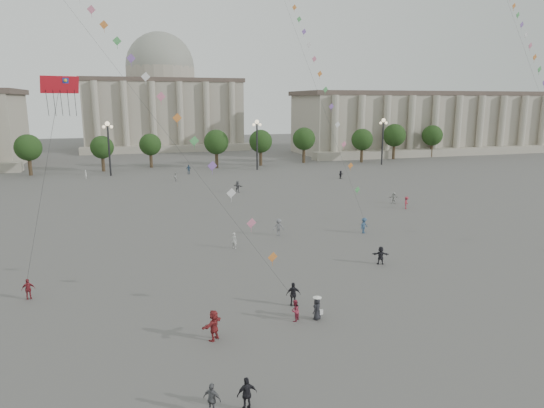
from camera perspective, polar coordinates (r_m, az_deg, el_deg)
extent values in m
plane|color=#53504E|center=(35.39, 4.36, -12.14)|extent=(360.00, 360.00, 0.00)
cube|color=#9E9785|center=(152.38, 18.22, 8.98)|extent=(80.00, 22.00, 16.00)
cube|color=#4E4139|center=(152.26, 18.43, 12.20)|extent=(81.60, 22.44, 1.20)
cube|color=#9E9785|center=(142.39, 21.01, 5.78)|extent=(84.00, 4.00, 2.00)
cube|color=#9E9785|center=(160.57, -12.74, 10.12)|extent=(46.00, 30.00, 20.00)
cube|color=#4E4139|center=(160.62, -12.92, 13.89)|extent=(46.92, 30.60, 1.20)
cube|color=#9E9785|center=(144.19, -12.07, 6.38)|extent=(48.30, 4.00, 2.00)
cylinder|color=#9E9785|center=(160.71, -12.95, 14.57)|extent=(21.00, 21.00, 5.00)
sphere|color=gray|center=(160.85, -12.99, 15.46)|extent=(21.00, 21.00, 21.00)
cylinder|color=#34271A|center=(110.32, -26.20, 4.16)|extent=(0.70, 0.70, 3.52)
sphere|color=#193113|center=(109.96, -26.38, 6.05)|extent=(5.12, 5.12, 5.12)
cylinder|color=#34271A|center=(108.99, -19.97, 4.59)|extent=(0.70, 0.70, 3.52)
sphere|color=#193113|center=(108.62, -20.11, 6.51)|extent=(5.12, 5.12, 5.12)
cylinder|color=#34271A|center=(108.97, -13.64, 4.97)|extent=(0.70, 0.70, 3.52)
sphere|color=#193113|center=(108.60, -13.74, 6.89)|extent=(5.12, 5.12, 5.12)
cylinder|color=#34271A|center=(110.26, -7.39, 5.28)|extent=(0.70, 0.70, 3.52)
sphere|color=#193113|center=(109.90, -7.44, 7.19)|extent=(5.12, 5.12, 5.12)
cylinder|color=#34271A|center=(112.82, -1.34, 5.53)|extent=(0.70, 0.70, 3.52)
sphere|color=#193113|center=(112.47, -1.35, 7.39)|extent=(5.12, 5.12, 5.12)
cylinder|color=#34271A|center=(116.57, 4.38, 5.71)|extent=(0.70, 0.70, 3.52)
sphere|color=#193113|center=(116.22, 4.41, 7.51)|extent=(5.12, 5.12, 5.12)
cylinder|color=#34271A|center=(121.39, 9.70, 5.82)|extent=(0.70, 0.70, 3.52)
sphere|color=#193113|center=(121.06, 9.76, 7.55)|extent=(5.12, 5.12, 5.12)
cylinder|color=#34271A|center=(127.16, 14.58, 5.88)|extent=(0.70, 0.70, 3.52)
sphere|color=#193113|center=(126.85, 14.67, 7.53)|extent=(5.12, 5.12, 5.12)
cylinder|color=#34271A|center=(133.77, 19.01, 5.90)|extent=(0.70, 0.70, 3.52)
sphere|color=#193113|center=(133.47, 19.11, 7.47)|extent=(5.12, 5.12, 5.12)
cylinder|color=#262628|center=(100.57, -18.61, 5.98)|extent=(0.36, 0.36, 10.00)
sphere|color=#FFE5B2|center=(100.21, -18.81, 8.93)|extent=(0.90, 0.90, 0.90)
sphere|color=#FFE5B2|center=(100.26, -19.19, 8.56)|extent=(0.60, 0.60, 0.60)
sphere|color=#FFE5B2|center=(100.22, -18.38, 8.62)|extent=(0.60, 0.60, 0.60)
cylinder|color=#262628|center=(104.03, -1.77, 6.77)|extent=(0.36, 0.36, 10.00)
sphere|color=#FFE5B2|center=(103.69, -1.79, 9.64)|extent=(0.90, 0.90, 0.90)
sphere|color=#FFE5B2|center=(103.53, -2.17, 9.30)|extent=(0.60, 0.60, 0.60)
sphere|color=#FFE5B2|center=(103.90, -1.41, 9.31)|extent=(0.60, 0.60, 0.60)
cylinder|color=#262628|center=(115.46, 12.87, 7.00)|extent=(0.36, 0.36, 10.00)
sphere|color=#FFE5B2|center=(115.15, 13.00, 9.58)|extent=(0.90, 0.90, 0.90)
sphere|color=#FFE5B2|center=(114.83, 12.67, 9.29)|extent=(0.60, 0.60, 0.60)
sphere|color=#FFE5B2|center=(115.52, 13.29, 9.27)|extent=(0.60, 0.60, 0.60)
imported|color=#304E6D|center=(99.71, -9.79, 4.04)|extent=(1.14, 0.54, 1.90)
imported|color=#232228|center=(45.05, 12.66, -5.91)|extent=(1.60, 1.00, 1.65)
imported|color=#B7B8B3|center=(91.08, -11.29, 3.14)|extent=(1.02, 1.55, 1.60)
imported|color=slate|center=(53.07, 0.78, -2.74)|extent=(1.35, 0.96, 1.90)
imported|color=#AFB0AC|center=(72.03, 14.13, 0.70)|extent=(1.55, 0.80, 1.60)
imported|color=#9E2B39|center=(68.87, 15.54, 0.16)|extent=(1.22, 1.23, 1.70)
imported|color=black|center=(93.28, 8.08, 3.44)|extent=(1.45, 1.16, 1.54)
imported|color=white|center=(99.18, -21.05, 3.28)|extent=(0.62, 0.70, 1.60)
imported|color=slate|center=(78.49, -4.07, 2.05)|extent=(1.53, 1.70, 1.88)
imported|color=#BCBDB8|center=(48.70, -4.47, -4.30)|extent=(0.69, 0.71, 1.64)
imported|color=maroon|center=(40.72, -26.74, -8.94)|extent=(0.97, 0.49, 1.59)
imported|color=black|center=(35.39, 2.53, -10.57)|extent=(1.09, 0.61, 1.76)
imported|color=maroon|center=(30.91, -6.86, -13.96)|extent=(1.70, 1.65, 1.94)
imported|color=#59595E|center=(24.60, -7.05, -21.82)|extent=(0.97, 0.90, 1.60)
imported|color=black|center=(24.72, -2.96, -21.41)|extent=(1.02, 0.49, 1.70)
imported|color=maroon|center=(33.20, 2.71, -12.41)|extent=(0.90, 0.91, 1.48)
imported|color=#2F496A|center=(55.02, 10.78, -2.50)|extent=(1.31, 1.08, 1.76)
imported|color=black|center=(33.51, 5.33, -12.14)|extent=(0.90, 0.85, 1.55)
cone|color=white|center=(33.18, 5.36, -10.81)|extent=(0.52, 0.52, 0.14)
cylinder|color=white|center=(33.20, 5.35, -10.91)|extent=(0.60, 0.60, 0.02)
cube|color=white|center=(33.57, 5.82, -12.53)|extent=(0.22, 0.10, 0.35)
cube|color=red|center=(32.92, -23.70, 12.73)|extent=(2.26, 1.10, 1.02)
cube|color=#198A41|center=(32.93, -24.37, 13.11)|extent=(0.39, 0.28, 0.34)
cube|color=#203AAF|center=(32.85, -23.13, 13.22)|extent=(0.39, 0.28, 0.34)
sphere|color=gold|center=(32.89, -24.38, 13.12)|extent=(0.20, 0.20, 0.20)
sphere|color=gold|center=(32.82, -23.13, 13.22)|extent=(0.20, 0.20, 0.20)
cylinder|color=#3F3F3F|center=(36.09, -25.45, 1.36)|extent=(0.02, 0.02, 15.20)
cylinder|color=#3F3F3F|center=(53.45, -22.68, 20.48)|extent=(0.02, 0.02, 70.96)
cube|color=orange|center=(33.22, 0.08, -6.26)|extent=(0.76, 0.25, 0.76)
cube|color=#D5708F|center=(33.97, -2.44, -2.26)|extent=(0.76, 0.25, 0.76)
cube|color=silver|center=(34.97, -4.81, 1.29)|extent=(0.76, 0.25, 0.76)
cube|color=#8158B0|center=(36.17, -7.04, 4.48)|extent=(0.76, 0.25, 0.76)
cube|color=#4CA658|center=(37.52, -9.14, 7.35)|extent=(0.76, 0.25, 0.76)
cube|color=orange|center=(39.02, -11.10, 9.92)|extent=(0.76, 0.25, 0.76)
cube|color=#D5708F|center=(40.62, -12.93, 12.22)|extent=(0.76, 0.25, 0.76)
cube|color=silver|center=(42.32, -14.65, 14.29)|extent=(0.76, 0.25, 0.76)
cube|color=#8158B0|center=(44.11, -16.26, 16.14)|extent=(0.76, 0.25, 0.76)
cube|color=#4CA658|center=(45.96, -17.77, 17.81)|extent=(0.76, 0.25, 0.76)
cube|color=orange|center=(47.87, -19.18, 19.30)|extent=(0.76, 0.25, 0.76)
cube|color=#D5708F|center=(49.83, -20.50, 20.65)|extent=(0.76, 0.25, 0.76)
cylinder|color=#3F3F3F|center=(74.39, 2.37, 20.68)|extent=(0.02, 0.02, 65.97)
cube|color=#4CA658|center=(55.74, 10.01, 1.67)|extent=(0.76, 0.25, 0.76)
cube|color=orange|center=(56.91, 9.23, 4.48)|extent=(0.76, 0.25, 0.76)
cube|color=#D5708F|center=(58.24, 8.46, 6.97)|extent=(0.76, 0.25, 0.76)
cube|color=silver|center=(59.68, 7.72, 9.24)|extent=(0.76, 0.25, 0.76)
cube|color=#8158B0|center=(61.22, 7.00, 11.32)|extent=(0.76, 0.25, 0.76)
cube|color=#4CA658|center=(62.85, 6.31, 13.24)|extent=(0.76, 0.25, 0.76)
cube|color=orange|center=(64.55, 5.65, 15.01)|extent=(0.76, 0.25, 0.76)
cube|color=#D5708F|center=(66.32, 5.01, 16.64)|extent=(0.76, 0.25, 0.76)
cube|color=silver|center=(68.13, 4.39, 18.16)|extent=(0.76, 0.25, 0.76)
cube|color=#8158B0|center=(70.00, 3.79, 19.57)|extent=(0.76, 0.25, 0.76)
cube|color=#4CA658|center=(71.91, 3.21, 20.89)|extent=(0.76, 0.25, 0.76)
cube|color=orange|center=(73.85, 2.66, 22.11)|extent=(0.76, 0.25, 0.76)
cylinder|color=#3F3F3F|center=(72.06, 27.95, 14.58)|extent=(0.02, 0.02, 52.59)
cube|color=#8158B0|center=(67.05, 29.39, 12.37)|extent=(0.76, 0.25, 0.76)
cube|color=#4CA658|center=(68.74, 28.95, 13.70)|extent=(0.76, 0.25, 0.76)
cube|color=orange|center=(70.46, 28.52, 14.95)|extent=(0.76, 0.25, 0.76)
cube|color=#D5708F|center=(72.22, 28.11, 16.12)|extent=(0.76, 0.25, 0.76)
cube|color=silver|center=(74.01, 27.71, 17.22)|extent=(0.76, 0.25, 0.76)
cube|color=#8158B0|center=(75.83, 27.32, 18.24)|extent=(0.76, 0.25, 0.76)
cube|color=#4CA658|center=(77.66, 26.95, 19.21)|extent=(0.76, 0.25, 0.76)
cube|color=orange|center=(79.52, 26.59, 20.12)|extent=(0.76, 0.25, 0.76)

